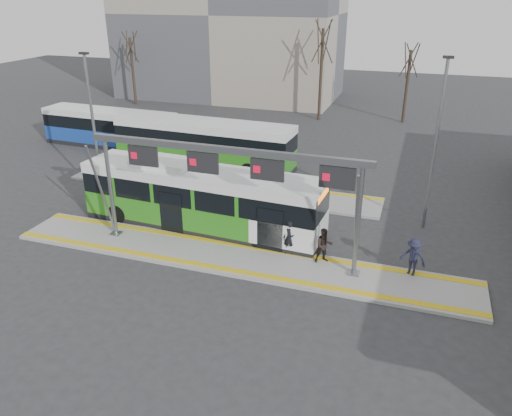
# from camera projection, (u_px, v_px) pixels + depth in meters

# --- Properties ---
(ground) EXTENTS (120.00, 120.00, 0.00)m
(ground) POSITION_uv_depth(u_px,v_px,m) (234.00, 260.00, 23.24)
(ground) COLOR #2D2D30
(ground) RESTS_ON ground
(platform_main) EXTENTS (22.00, 3.00, 0.15)m
(platform_main) POSITION_uv_depth(u_px,v_px,m) (234.00, 258.00, 23.21)
(platform_main) COLOR gray
(platform_main) RESTS_ON ground
(platform_second) EXTENTS (20.00, 3.00, 0.15)m
(platform_second) POSITION_uv_depth(u_px,v_px,m) (220.00, 188.00, 31.30)
(platform_second) COLOR gray
(platform_second) RESTS_ON ground
(tactile_main) EXTENTS (22.00, 2.65, 0.02)m
(tactile_main) POSITION_uv_depth(u_px,v_px,m) (234.00, 257.00, 23.17)
(tactile_main) COLOR gold
(tactile_main) RESTS_ON platform_main
(tactile_second) EXTENTS (20.00, 0.35, 0.02)m
(tactile_second) POSITION_uv_depth(u_px,v_px,m) (226.00, 181.00, 32.26)
(tactile_second) COLOR gold
(tactile_second) RESTS_ON platform_second
(gantry) EXTENTS (13.00, 1.68, 5.20)m
(gantry) POSITION_uv_depth(u_px,v_px,m) (227.00, 170.00, 21.81)
(gantry) COLOR slate
(gantry) RESTS_ON platform_main
(apartment_block) EXTENTS (24.50, 12.50, 18.40)m
(apartment_block) POSITION_uv_depth(u_px,v_px,m) (230.00, 11.00, 54.75)
(apartment_block) COLOR gray
(apartment_block) RESTS_ON ground
(hero_bus) EXTENTS (12.89, 3.44, 3.51)m
(hero_bus) POSITION_uv_depth(u_px,v_px,m) (201.00, 199.00, 25.74)
(hero_bus) COLOR black
(hero_bus) RESTS_ON ground
(bg_bus_green) EXTENTS (12.91, 3.28, 3.20)m
(bg_bus_green) POSITION_uv_depth(u_px,v_px,m) (204.00, 144.00, 34.81)
(bg_bus_green) COLOR black
(bg_bus_green) RESTS_ON ground
(bg_bus_blue) EXTENTS (11.00, 2.86, 2.85)m
(bg_bus_blue) POSITION_uv_depth(u_px,v_px,m) (110.00, 128.00, 39.32)
(bg_bus_blue) COLOR black
(bg_bus_blue) RESTS_ON ground
(passenger_a) EXTENTS (0.65, 0.45, 1.70)m
(passenger_a) POSITION_uv_depth(u_px,v_px,m) (290.00, 238.00, 23.09)
(passenger_a) COLOR black
(passenger_a) RESTS_ON platform_main
(passenger_b) EXTENTS (1.01, 0.95, 1.66)m
(passenger_b) POSITION_uv_depth(u_px,v_px,m) (324.00, 245.00, 22.45)
(passenger_b) COLOR black
(passenger_b) RESTS_ON platform_main
(passenger_c) EXTENTS (1.26, 0.97, 1.72)m
(passenger_c) POSITION_uv_depth(u_px,v_px,m) (413.00, 257.00, 21.44)
(passenger_c) COLOR #1D1E34
(passenger_c) RESTS_ON platform_main
(tree_left) EXTENTS (1.40, 1.40, 9.35)m
(tree_left) POSITION_uv_depth(u_px,v_px,m) (323.00, 42.00, 44.85)
(tree_left) COLOR #382B21
(tree_left) RESTS_ON ground
(tree_mid) EXTENTS (1.40, 1.40, 7.37)m
(tree_mid) POSITION_uv_depth(u_px,v_px,m) (410.00, 61.00, 44.55)
(tree_mid) COLOR #382B21
(tree_mid) RESTS_ON ground
(tree_far) EXTENTS (1.40, 1.40, 7.77)m
(tree_far) POSITION_uv_depth(u_px,v_px,m) (131.00, 47.00, 51.58)
(tree_far) COLOR #382B21
(tree_far) RESTS_ON ground
(lamp_west) EXTENTS (0.50, 0.25, 8.47)m
(lamp_west) POSITION_uv_depth(u_px,v_px,m) (94.00, 126.00, 28.07)
(lamp_west) COLOR slate
(lamp_west) RESTS_ON ground
(lamp_east) EXTENTS (0.50, 0.25, 8.75)m
(lamp_east) POSITION_uv_depth(u_px,v_px,m) (436.00, 143.00, 24.51)
(lamp_east) COLOR slate
(lamp_east) RESTS_ON ground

